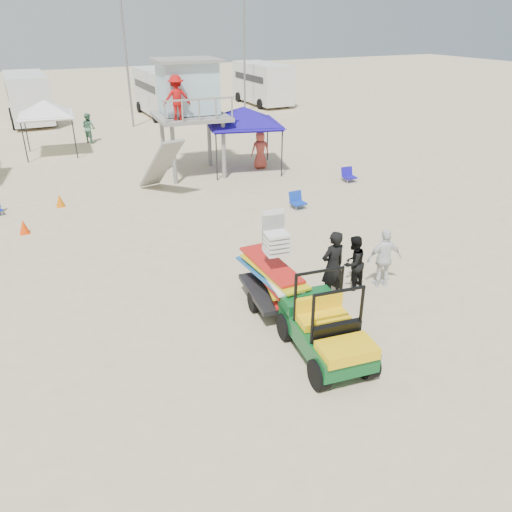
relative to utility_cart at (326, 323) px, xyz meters
name	(u,v)px	position (x,y,z in m)	size (l,w,h in m)	color
ground	(296,370)	(-0.78, -0.13, -0.89)	(140.00, 140.00, 0.00)	beige
utility_cart	(326,323)	(0.00, 0.00, 0.00)	(1.55, 2.64, 1.90)	#0C4D1F
surf_trailer	(276,274)	(0.01, 2.33, 0.07)	(1.63, 2.65, 2.34)	black
man_left	(333,266)	(1.52, 2.03, 0.09)	(0.72, 0.47, 1.96)	black
man_mid	(353,263)	(2.37, 2.28, -0.11)	(0.76, 0.59, 1.56)	black
man_right	(384,258)	(3.22, 2.03, -0.04)	(0.99, 0.41, 1.68)	white
lifeguard_tower	(187,92)	(2.06, 14.71, 2.84)	(3.37, 3.37, 5.01)	gray
canopy_blue	(243,110)	(4.63, 14.28, 1.96)	(3.88, 3.88, 3.39)	black
canopy_white_c	(44,103)	(-3.47, 21.36, 1.85)	(2.83, 2.83, 3.28)	black
cone_near	(24,227)	(-5.54, 10.43, -0.64)	(0.34, 0.34, 0.50)	#F73E07
cone_far	(60,200)	(-4.09, 12.71, -0.64)	(0.34, 0.34, 0.50)	orange
beach_chair_b	(297,200)	(4.24, 8.49, -0.57)	(0.56, 0.60, 0.64)	#1037AD
beach_chair_c	(348,175)	(8.07, 10.44, -0.57)	(0.58, 0.62, 0.64)	#190FA4
rv_mid_left	(28,96)	(-3.79, 31.36, 0.91)	(2.65, 6.50, 3.25)	silver
rv_mid_right	(162,91)	(5.21, 29.86, 0.91)	(2.64, 7.00, 3.25)	silver
rv_far_right	(262,82)	(14.21, 31.36, 0.91)	(2.64, 6.60, 3.25)	silver
light_pole_left	(127,64)	(2.22, 26.87, 3.11)	(0.14, 0.14, 8.00)	slate
light_pole_right	(244,57)	(11.22, 28.37, 3.11)	(0.14, 0.14, 8.00)	slate
distant_beachgoers	(78,148)	(-2.49, 18.48, 0.01)	(14.15, 10.19, 1.82)	#4D8164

